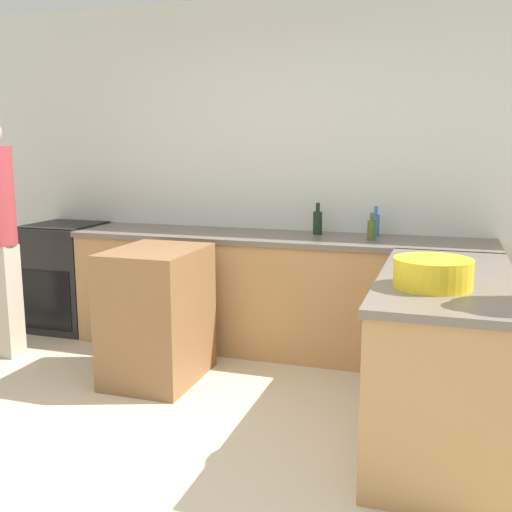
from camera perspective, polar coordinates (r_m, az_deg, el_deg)
The scene contains 10 objects.
ground_plane at distance 3.00m, azimuth -9.88°, elevation -21.01°, with size 14.00×14.00×0.00m, color beige.
wall_back at distance 4.84m, azimuth 3.17°, elevation 7.90°, with size 8.00×0.06×2.70m.
counter_back at distance 4.63m, azimuth 1.94°, elevation -3.49°, with size 3.18×0.68×0.90m.
counter_peninsula at distance 3.39m, azimuth 17.37°, elevation -9.19°, with size 0.69×1.62×0.90m.
range_oven at distance 5.45m, azimuth -17.62°, elevation -1.82°, with size 0.61×0.64×0.91m.
island_table at distance 4.09m, azimuth -9.37°, elevation -5.52°, with size 0.56×0.72×0.89m.
mixing_bowl at distance 2.96m, azimuth 16.49°, elevation -1.56°, with size 0.37×0.37×0.14m.
olive_oil_bottle at distance 4.36m, azimuth 10.93°, elevation 2.50°, with size 0.06×0.06×0.20m.
water_bottle_blue at distance 4.56m, azimuth 11.30°, elevation 2.96°, with size 0.06×0.06×0.23m.
wine_bottle_dark at distance 4.60m, azimuth 5.89°, elevation 3.25°, with size 0.07×0.07×0.24m.
Camera 1 is at (1.23, -2.25, 1.55)m, focal length 42.00 mm.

